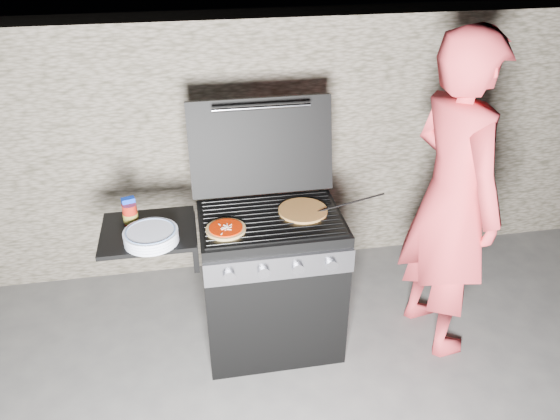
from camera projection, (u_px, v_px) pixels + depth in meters
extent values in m
plane|color=#444443|center=(272.00, 339.00, 3.48)|extent=(50.00, 50.00, 0.00)
cube|color=gray|center=(248.00, 144.00, 3.92)|extent=(8.00, 0.35, 1.80)
cylinder|color=#B2883E|center=(303.00, 211.00, 3.07)|extent=(0.29, 0.29, 0.01)
cylinder|color=maroon|center=(130.00, 214.00, 2.94)|extent=(0.08, 0.08, 0.12)
cube|color=#092DB5|center=(130.00, 210.00, 2.96)|extent=(0.08, 0.06, 0.15)
cylinder|color=silver|center=(151.00, 236.00, 2.81)|extent=(0.36, 0.36, 0.06)
imported|color=#DD3941|center=(452.00, 200.00, 3.07)|extent=(0.58, 0.78, 1.94)
cylinder|color=black|center=(351.00, 204.00, 3.07)|extent=(0.39, 0.03, 0.08)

